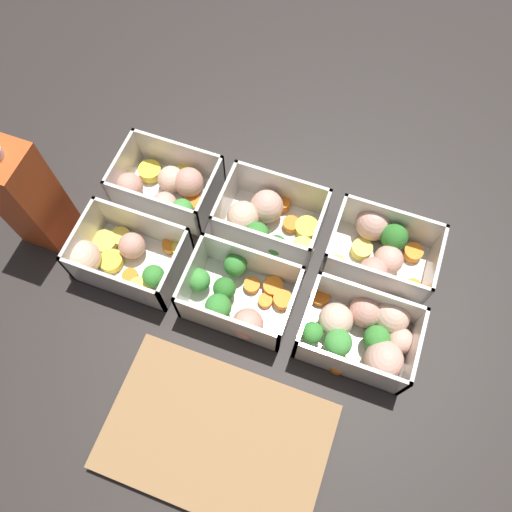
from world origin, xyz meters
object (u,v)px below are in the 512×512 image
at_px(container_near_center, 265,220).
at_px(container_near_right, 168,187).
at_px(container_far_right, 122,257).
at_px(juice_carton, 28,197).
at_px(container_near_left, 380,249).
at_px(container_far_left, 364,332).
at_px(container_far_center, 237,296).

height_order(container_near_center, container_near_right, same).
xyz_separation_m(container_far_right, juice_carton, (0.13, -0.01, 0.07)).
relative_size(container_near_right, container_far_right, 0.93).
bearing_deg(juice_carton, container_near_center, -159.56).
relative_size(container_near_left, container_near_right, 1.01).
distance_m(container_far_right, juice_carton, 0.15).
xyz_separation_m(container_near_left, container_far_right, (0.35, 0.14, -0.00)).
bearing_deg(container_far_left, container_far_center, 3.32).
bearing_deg(container_far_center, container_near_left, -140.56).
xyz_separation_m(container_near_left, container_far_left, (-0.01, 0.13, 0.00)).
relative_size(container_near_center, container_far_center, 0.98).
bearing_deg(container_far_center, container_near_center, -88.54).
bearing_deg(container_far_center, container_far_left, -176.68).
bearing_deg(container_near_right, container_far_center, 141.52).
xyz_separation_m(container_near_center, container_far_right, (0.18, 0.13, -0.00)).
xyz_separation_m(container_near_center, container_near_right, (0.16, -0.00, -0.00)).
xyz_separation_m(container_far_left, juice_carton, (0.49, -0.00, 0.07)).
xyz_separation_m(container_far_left, container_far_center, (0.18, 0.01, -0.00)).
bearing_deg(container_near_center, container_far_right, 36.22).
relative_size(container_near_right, container_far_left, 0.96).
height_order(container_near_left, container_far_center, same).
xyz_separation_m(container_far_left, container_far_right, (0.36, 0.01, -0.00)).
xyz_separation_m(container_far_center, container_far_right, (0.18, 0.00, -0.00)).
distance_m(container_near_center, juice_carton, 0.33).
height_order(container_near_left, container_near_center, same).
distance_m(container_near_right, container_far_right, 0.13).
relative_size(container_near_center, juice_carton, 0.76).
height_order(container_far_center, juice_carton, juice_carton).
xyz_separation_m(container_near_right, juice_carton, (0.15, 0.12, 0.07)).
relative_size(container_far_right, juice_carton, 0.82).
height_order(container_near_right, juice_carton, juice_carton).
distance_m(container_far_center, juice_carton, 0.32).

